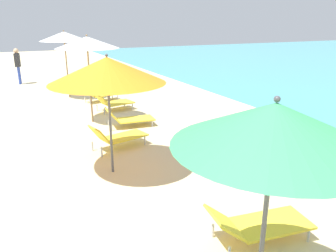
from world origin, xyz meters
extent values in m
cylinder|color=#4C4C51|center=(-0.91, 3.90, 1.01)|extent=(0.05, 0.05, 2.01)
cone|color=#3FB266|center=(-0.91, 3.90, 2.22)|extent=(1.89, 1.89, 0.41)
sphere|color=#4C4C51|center=(-0.91, 3.90, 2.45)|extent=(0.06, 0.06, 0.06)
cube|color=yellow|center=(0.21, 4.90, 0.24)|extent=(1.22, 0.77, 0.04)
cube|color=yellow|center=(-0.55, 5.01, 0.41)|extent=(0.50, 0.67, 0.33)
cylinder|color=#B2B2B7|center=(0.72, 5.09, 0.11)|extent=(0.04, 0.04, 0.22)
cylinder|color=#B2B2B7|center=(0.65, 4.58, 0.11)|extent=(0.04, 0.04, 0.22)
cylinder|color=#B2B2B7|center=(-0.56, 5.27, 0.11)|extent=(0.04, 0.04, 0.22)
cylinder|color=#4C4C51|center=(-1.25, 8.12, 0.96)|extent=(0.05, 0.05, 1.93)
cone|color=orange|center=(-1.25, 8.12, 2.18)|extent=(2.32, 2.32, 0.51)
sphere|color=#4C4C51|center=(-1.25, 8.12, 2.47)|extent=(0.06, 0.06, 0.06)
cube|color=yellow|center=(-0.53, 9.44, 0.26)|extent=(1.23, 0.83, 0.04)
cube|color=yellow|center=(-1.22, 9.27, 0.48)|extent=(0.45, 0.65, 0.41)
cylinder|color=#B2B2B7|center=(-0.14, 9.78, 0.12)|extent=(0.04, 0.04, 0.24)
cylinder|color=#B2B2B7|center=(-0.02, 9.31, 0.12)|extent=(0.04, 0.04, 0.24)
cylinder|color=#B2B2B7|center=(-1.36, 9.49, 0.12)|extent=(0.04, 0.04, 0.24)
cylinder|color=#B2B2B7|center=(-1.25, 9.02, 0.12)|extent=(0.04, 0.04, 0.24)
cylinder|color=olive|center=(-0.77, 11.93, 1.16)|extent=(0.05, 0.05, 2.31)
cone|color=white|center=(-0.77, 11.93, 2.48)|extent=(1.91, 1.91, 0.35)
sphere|color=olive|center=(-0.77, 11.93, 2.69)|extent=(0.06, 0.06, 0.06)
cube|color=yellow|center=(0.45, 13.05, 0.26)|extent=(1.13, 0.87, 0.04)
cube|color=yellow|center=(-0.18, 12.93, 0.45)|extent=(0.42, 0.74, 0.37)
cylinder|color=#B2B2B7|center=(0.79, 13.42, 0.12)|extent=(0.04, 0.04, 0.24)
cylinder|color=#B2B2B7|center=(0.90, 12.83, 0.12)|extent=(0.04, 0.04, 0.24)
cylinder|color=#B2B2B7|center=(-0.31, 13.21, 0.12)|extent=(0.04, 0.04, 0.24)
cylinder|color=#B2B2B7|center=(-0.20, 12.62, 0.12)|extent=(0.04, 0.04, 0.24)
cube|color=yellow|center=(0.33, 10.95, 0.21)|extent=(1.17, 0.72, 0.04)
cube|color=yellow|center=(-0.38, 11.03, 0.41)|extent=(0.40, 0.65, 0.39)
cylinder|color=#B2B2B7|center=(0.81, 11.16, 0.10)|extent=(0.04, 0.04, 0.19)
cylinder|color=#B2B2B7|center=(0.76, 10.65, 0.10)|extent=(0.04, 0.04, 0.19)
cylinder|color=#B2B2B7|center=(-0.43, 11.29, 0.10)|extent=(0.04, 0.04, 0.19)
cylinder|color=#B2B2B7|center=(-0.48, 10.78, 0.10)|extent=(0.04, 0.04, 0.19)
cylinder|color=olive|center=(-0.81, 15.87, 1.16)|extent=(0.05, 0.05, 2.32)
cone|color=white|center=(-0.81, 15.87, 2.50)|extent=(1.94, 1.94, 0.36)
sphere|color=olive|center=(-0.81, 15.87, 2.71)|extent=(0.06, 0.06, 0.06)
cube|color=yellow|center=(-0.15, 17.04, 0.29)|extent=(1.04, 0.71, 0.04)
cube|color=yellow|center=(-0.82, 17.01, 0.44)|extent=(0.40, 0.68, 0.30)
cylinder|color=#B2B2B7|center=(0.24, 17.34, 0.14)|extent=(0.04, 0.04, 0.27)
cylinder|color=#B2B2B7|center=(0.27, 16.78, 0.14)|extent=(0.04, 0.04, 0.27)
cylinder|color=#B2B2B7|center=(-0.87, 17.28, 0.14)|extent=(0.04, 0.04, 0.27)
cylinder|color=#B2B2B7|center=(-0.84, 16.72, 0.14)|extent=(0.04, 0.04, 0.27)
cube|color=yellow|center=(0.39, 14.63, 0.26)|extent=(1.19, 0.78, 0.04)
cube|color=yellow|center=(-0.33, 14.49, 0.42)|extent=(0.50, 0.64, 0.32)
cylinder|color=#B2B2B7|center=(0.78, 14.96, 0.12)|extent=(0.04, 0.04, 0.24)
cylinder|color=#B2B2B7|center=(0.88, 14.49, 0.12)|extent=(0.04, 0.04, 0.24)
cylinder|color=#B2B2B7|center=(-0.42, 14.71, 0.12)|extent=(0.04, 0.04, 0.24)
cylinder|color=#B2B2B7|center=(-0.32, 14.24, 0.12)|extent=(0.04, 0.04, 0.24)
cylinder|color=#334CB2|center=(-2.52, 20.19, 0.44)|extent=(0.11, 0.11, 0.89)
cylinder|color=#334CB2|center=(-2.56, 20.03, 0.44)|extent=(0.11, 0.11, 0.89)
cube|color=#262628|center=(-2.54, 20.11, 1.22)|extent=(0.30, 0.40, 0.66)
sphere|color=#D8A87F|center=(-2.54, 20.11, 1.67)|extent=(0.24, 0.24, 0.24)
camera|label=1|loc=(-2.99, 1.79, 3.11)|focal=35.16mm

